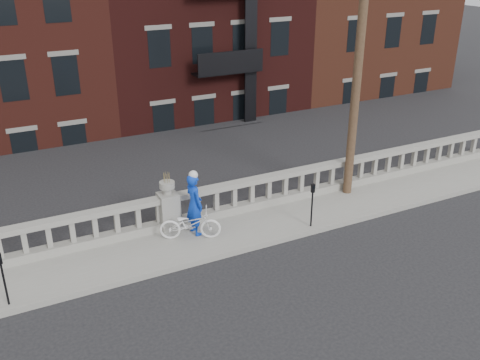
% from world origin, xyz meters
% --- Properties ---
extents(ground, '(120.00, 120.00, 0.00)m').
position_xyz_m(ground, '(0.00, 0.00, 0.00)').
color(ground, black).
rests_on(ground, ground).
extents(sidewalk, '(32.00, 2.20, 0.15)m').
position_xyz_m(sidewalk, '(0.00, 3.00, 0.07)').
color(sidewalk, gray).
rests_on(sidewalk, ground).
extents(balustrade, '(28.00, 0.34, 1.03)m').
position_xyz_m(balustrade, '(0.00, 3.95, 0.64)').
color(balustrade, gray).
rests_on(balustrade, sidewalk).
extents(planter_pedestal, '(0.55, 0.55, 1.76)m').
position_xyz_m(planter_pedestal, '(0.00, 3.95, 0.83)').
color(planter_pedestal, gray).
rests_on(planter_pedestal, sidewalk).
extents(lower_level, '(80.00, 44.00, 20.80)m').
position_xyz_m(lower_level, '(0.56, 23.04, 2.63)').
color(lower_level, '#605E59').
rests_on(lower_level, ground).
extents(utility_pole, '(1.60, 0.28, 10.00)m').
position_xyz_m(utility_pole, '(6.20, 3.60, 5.24)').
color(utility_pole, '#422D1E').
rests_on(utility_pole, sidewalk).
extents(parking_meter_c, '(0.10, 0.09, 1.36)m').
position_xyz_m(parking_meter_c, '(-4.59, 2.15, 1.00)').
color(parking_meter_c, black).
rests_on(parking_meter_c, sidewalk).
extents(parking_meter_d, '(0.10, 0.09, 1.36)m').
position_xyz_m(parking_meter_d, '(3.77, 2.15, 1.00)').
color(parking_meter_d, black).
rests_on(parking_meter_d, sidewalk).
extents(bicycle, '(1.82, 1.24, 0.91)m').
position_xyz_m(bicycle, '(0.33, 3.09, 0.60)').
color(bicycle, white).
rests_on(bicycle, sidewalk).
extents(cyclist, '(0.53, 0.72, 1.84)m').
position_xyz_m(cyclist, '(0.56, 3.32, 1.07)').
color(cyclist, '#0C36BE').
rests_on(cyclist, sidewalk).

